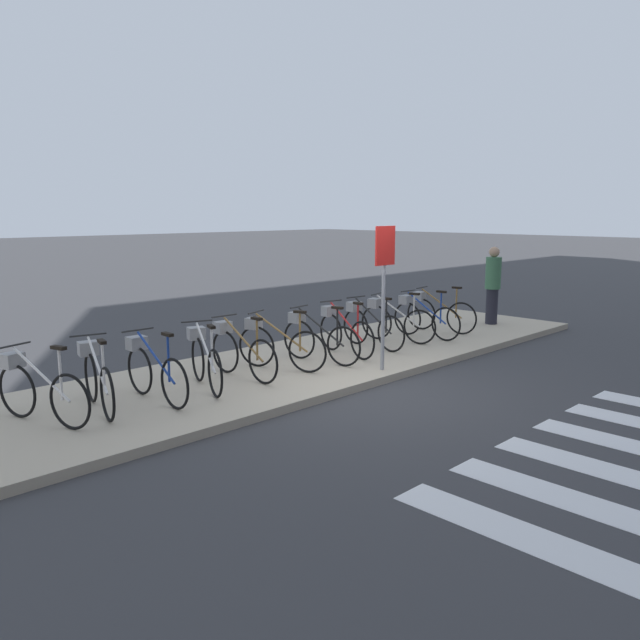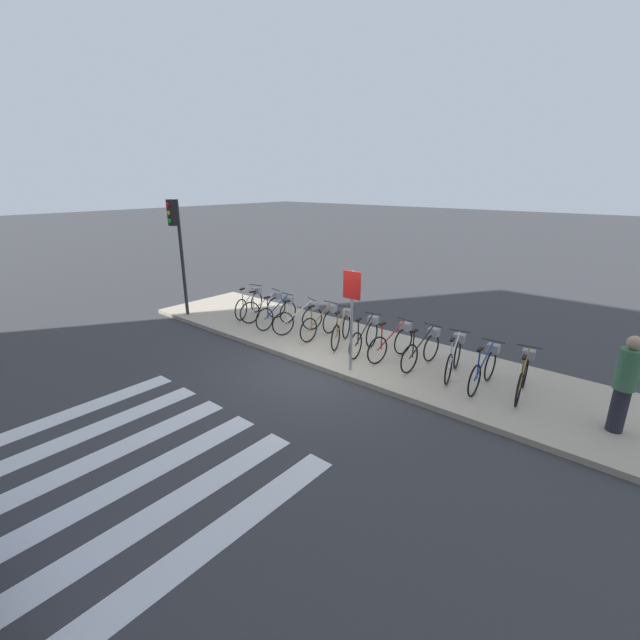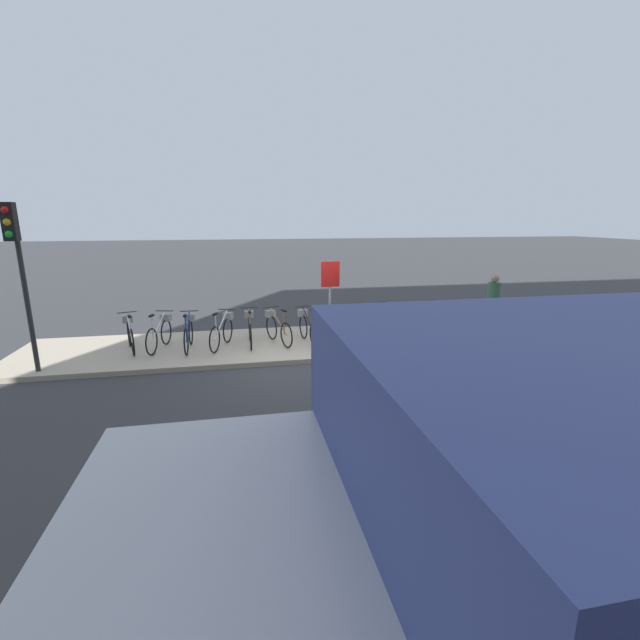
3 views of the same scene
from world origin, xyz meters
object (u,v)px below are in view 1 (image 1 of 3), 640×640
object	(u,v)px
parked_bicycle_2	(153,368)
parked_bicycle_3	(204,358)
parked_bicycle_11	(437,311)
pedestrian	(493,284)
parked_bicycle_0	(37,387)
parked_bicycle_6	(316,336)
parked_bicycle_7	(343,330)
parked_bicycle_1	(97,376)
parked_bicycle_5	(276,342)
parked_bicycle_4	(239,349)
parked_bicycle_8	(369,324)
parked_bicycle_10	(422,316)
sign_post	(384,273)
parked_bicycle_9	(393,319)

from	to	relation	value
parked_bicycle_2	parked_bicycle_3	bearing A→B (deg)	2.38
parked_bicycle_11	pedestrian	world-z (taller)	pedestrian
parked_bicycle_0	parked_bicycle_6	xyz separation A→B (m)	(4.48, -0.16, 0.00)
parked_bicycle_7	parked_bicycle_6	bearing A→B (deg)	-173.30
parked_bicycle_1	parked_bicycle_7	distance (m)	4.49
parked_bicycle_6	parked_bicycle_2	bearing A→B (deg)	-179.86
parked_bicycle_3	parked_bicycle_5	xyz separation A→B (m)	(1.41, 0.07, 0.00)
parked_bicycle_4	parked_bicycle_6	distance (m)	1.51
parked_bicycle_8	parked_bicycle_0	bearing A→B (deg)	179.68
parked_bicycle_1	parked_bicycle_2	distance (m)	0.72
parked_bicycle_10	parked_bicycle_11	bearing A→B (deg)	11.60
parked_bicycle_1	parked_bicycle_8	size ratio (longest dim) A/B	0.98
parked_bicycle_4	parked_bicycle_5	xyz separation A→B (m)	(0.71, -0.02, 0.00)
parked_bicycle_2	parked_bicycle_3	distance (m)	0.84
parked_bicycle_0	parked_bicycle_8	xyz separation A→B (m)	(5.97, -0.03, 0.00)
parked_bicycle_1	sign_post	distance (m)	4.45
parked_bicycle_11	parked_bicycle_4	bearing A→B (deg)	-179.82
parked_bicycle_0	parked_bicycle_1	world-z (taller)	same
parked_bicycle_4	parked_bicycle_2	bearing A→B (deg)	-175.34
parked_bicycle_5	parked_bicycle_10	bearing A→B (deg)	-1.62
parked_bicycle_7	pedestrian	size ratio (longest dim) A/B	0.91
parked_bicycle_5	parked_bicycle_2	bearing A→B (deg)	-177.42
parked_bicycle_2	parked_bicycle_8	distance (m)	4.54
parked_bicycle_5	parked_bicycle_10	size ratio (longest dim) A/B	0.95
parked_bicycle_4	parked_bicycle_11	xyz separation A→B (m)	(5.17, 0.02, 0.00)
parked_bicycle_8	parked_bicycle_3	bearing A→B (deg)	-178.48
parked_bicycle_0	parked_bicycle_3	xyz separation A→B (m)	(2.27, -0.13, 0.00)
parked_bicycle_1	parked_bicycle_8	bearing A→B (deg)	-0.18
parked_bicycle_2	parked_bicycle_6	distance (m)	3.04
parked_bicycle_4	parked_bicycle_10	bearing A→B (deg)	-1.67
parked_bicycle_10	parked_bicycle_8	bearing A→B (deg)	174.60
parked_bicycle_10	parked_bicycle_1	bearing A→B (deg)	178.69
parked_bicycle_1	parked_bicycle_4	size ratio (longest dim) A/B	0.98
parked_bicycle_0	parked_bicycle_6	size ratio (longest dim) A/B	0.97
parked_bicycle_10	parked_bicycle_7	bearing A→B (deg)	177.44
parked_bicycle_0	parked_bicycle_10	xyz separation A→B (m)	(7.43, -0.17, 0.00)
parked_bicycle_2	parked_bicycle_10	bearing A→B (deg)	-0.04
parked_bicycle_2	sign_post	bearing A→B (deg)	-18.28
parked_bicycle_0	parked_bicycle_8	distance (m)	5.97
parked_bicycle_2	parked_bicycle_9	bearing A→B (deg)	1.68
parked_bicycle_3	sign_post	bearing A→B (deg)	-24.30
parked_bicycle_3	parked_bicycle_9	size ratio (longest dim) A/B	0.97
parked_bicycle_5	pedestrian	size ratio (longest dim) A/B	0.87
parked_bicycle_9	sign_post	size ratio (longest dim) A/B	0.69
parked_bicycle_8	parked_bicycle_10	world-z (taller)	same
parked_bicycle_2	parked_bicycle_6	world-z (taller)	same
parked_bicycle_7	parked_bicycle_11	size ratio (longest dim) A/B	0.99
parked_bicycle_4	parked_bicycle_8	distance (m)	3.00
parked_bicycle_2	parked_bicycle_9	size ratio (longest dim) A/B	1.02
parked_bicycle_2	parked_bicycle_3	world-z (taller)	same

